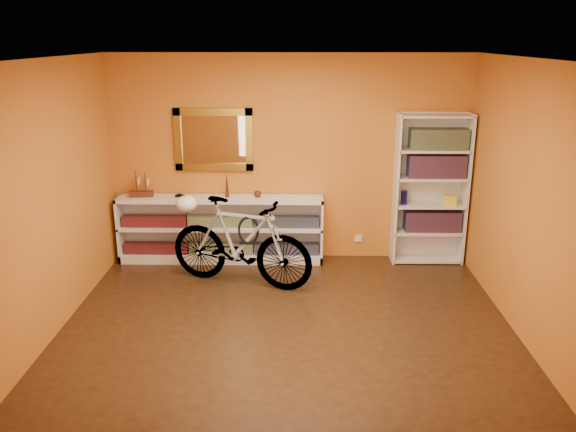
{
  "coord_description": "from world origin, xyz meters",
  "views": [
    {
      "loc": [
        0.1,
        -5.24,
        2.79
      ],
      "look_at": [
        0.0,
        0.7,
        0.95
      ],
      "focal_mm": 36.4,
      "sensor_mm": 36.0,
      "label": 1
    }
  ],
  "objects_px": {
    "bookcase": "(430,190)",
    "bicycle": "(240,242)",
    "helmet": "(186,204)",
    "console_unit": "(221,229)"
  },
  "relations": [
    {
      "from": "bicycle",
      "to": "helmet",
      "type": "xyz_separation_m",
      "value": [
        -0.64,
        0.21,
        0.4
      ]
    },
    {
      "from": "bookcase",
      "to": "helmet",
      "type": "bearing_deg",
      "value": -169.12
    },
    {
      "from": "bookcase",
      "to": "console_unit",
      "type": "bearing_deg",
      "value": -179.46
    },
    {
      "from": "console_unit",
      "to": "bicycle",
      "type": "xyz_separation_m",
      "value": [
        0.32,
        -0.76,
        0.1
      ]
    },
    {
      "from": "console_unit",
      "to": "bicycle",
      "type": "distance_m",
      "value": 0.83
    },
    {
      "from": "bicycle",
      "to": "console_unit",
      "type": "bearing_deg",
      "value": 41.58
    },
    {
      "from": "bookcase",
      "to": "bicycle",
      "type": "relative_size",
      "value": 1.07
    },
    {
      "from": "console_unit",
      "to": "bicycle",
      "type": "relative_size",
      "value": 1.47
    },
    {
      "from": "bicycle",
      "to": "bookcase",
      "type": "bearing_deg",
      "value": -52.96
    },
    {
      "from": "bicycle",
      "to": "helmet",
      "type": "height_order",
      "value": "bicycle"
    }
  ]
}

